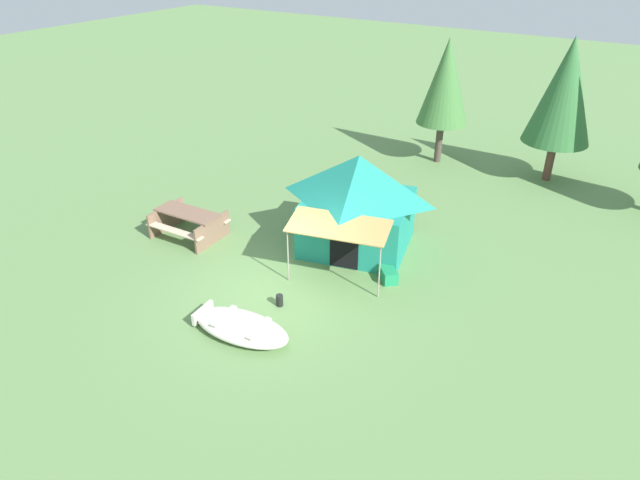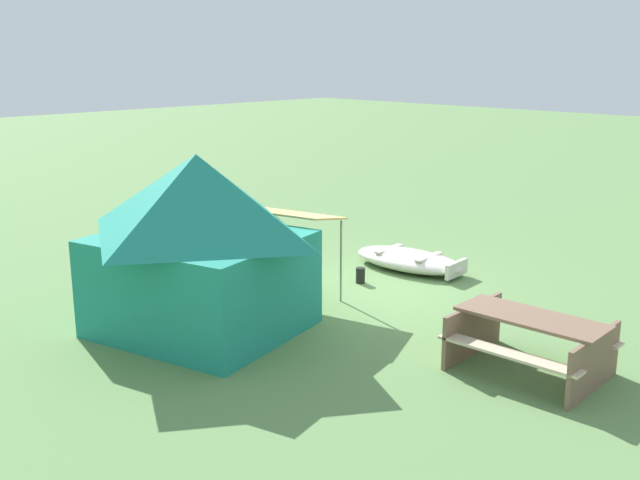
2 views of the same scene
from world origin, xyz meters
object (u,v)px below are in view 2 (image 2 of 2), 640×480
at_px(picnic_table, 530,337).
at_px(beached_rowboat, 409,260).
at_px(canvas_cabin_tent, 200,241).
at_px(fuel_can, 360,275).
at_px(cooler_box, 200,282).

bearing_deg(picnic_table, beached_rowboat, -33.31).
xyz_separation_m(canvas_cabin_tent, fuel_can, (-0.16, -3.44, -1.25)).
distance_m(beached_rowboat, picnic_table, 4.90).
height_order(cooler_box, fuel_can, cooler_box).
bearing_deg(fuel_can, cooler_box, 54.51).
bearing_deg(beached_rowboat, canvas_cabin_tent, 87.04).
bearing_deg(canvas_cabin_tent, cooler_box, -35.46).
bearing_deg(canvas_cabin_tent, fuel_can, -92.62).
bearing_deg(beached_rowboat, fuel_can, 86.18).
height_order(canvas_cabin_tent, fuel_can, canvas_cabin_tent).
height_order(beached_rowboat, picnic_table, picnic_table).
height_order(canvas_cabin_tent, picnic_table, canvas_cabin_tent).
relative_size(cooler_box, fuel_can, 2.08).
relative_size(canvas_cabin_tent, picnic_table, 2.13).
distance_m(canvas_cabin_tent, cooler_box, 2.24).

